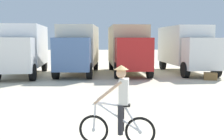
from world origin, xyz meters
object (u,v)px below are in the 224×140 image
at_px(box_truck_cream_rv, 78,47).
at_px(box_truck_tan_camper, 128,47).
at_px(box_truck_white_box, 186,47).
at_px(box_truck_avon_van, 24,47).
at_px(supply_crate, 210,76).
at_px(cyclist_orange_shirt, 119,109).

bearing_deg(box_truck_cream_rv, box_truck_tan_camper, 1.41).
relative_size(box_truck_tan_camper, box_truck_white_box, 0.99).
bearing_deg(box_truck_avon_van, box_truck_white_box, 4.11).
height_order(box_truck_avon_van, box_truck_white_box, same).
bearing_deg(supply_crate, cyclist_orange_shirt, -122.26).
bearing_deg(cyclist_orange_shirt, box_truck_tan_camper, 82.55).
relative_size(box_truck_avon_van, box_truck_white_box, 1.00).
relative_size(cyclist_orange_shirt, supply_crate, 2.44).
relative_size(box_truck_cream_rv, cyclist_orange_shirt, 3.80).
bearing_deg(box_truck_white_box, box_truck_avon_van, -175.89).
relative_size(box_truck_cream_rv, box_truck_tan_camper, 1.02).
height_order(box_truck_cream_rv, cyclist_orange_shirt, box_truck_cream_rv).
bearing_deg(cyclist_orange_shirt, supply_crate, 57.74).
bearing_deg(box_truck_avon_van, box_truck_tan_camper, 5.69).
distance_m(box_truck_cream_rv, box_truck_tan_camper, 3.48).
xyz_separation_m(box_truck_avon_van, supply_crate, (11.63, -2.86, -1.67)).
bearing_deg(box_truck_tan_camper, cyclist_orange_shirt, -97.45).
xyz_separation_m(box_truck_avon_van, cyclist_orange_shirt, (5.31, -12.88, -1.03)).
xyz_separation_m(box_truck_cream_rv, box_truck_tan_camper, (3.48, 0.09, 0.00)).
distance_m(box_truck_tan_camper, supply_crate, 6.01).
bearing_deg(box_truck_tan_camper, box_truck_white_box, 1.45).
height_order(box_truck_cream_rv, box_truck_white_box, same).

